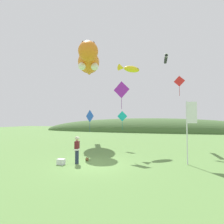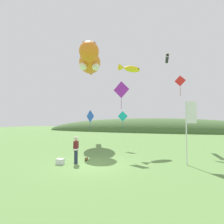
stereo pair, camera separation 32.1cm
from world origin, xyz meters
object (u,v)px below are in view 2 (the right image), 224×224
object	(u,v)px
kite_tube_streamer	(167,59)
kite_diamond_teal	(123,116)
kite_spool	(86,159)
kite_diamond_red	(180,81)
kite_fish_windsock	(130,69)
festival_banner_pole	(189,123)
picnic_cooler	(60,161)
kite_giant_cat	(90,61)
festival_attendant	(76,149)
kite_diamond_blue	(90,116)
kite_diamond_violet	(121,90)

from	to	relation	value
kite_tube_streamer	kite_diamond_teal	bearing A→B (deg)	-132.82
kite_spool	kite_diamond_red	size ratio (longest dim) A/B	0.13
kite_tube_streamer	kite_diamond_red	xyz separation A→B (m)	(1.16, -4.18, -3.72)
kite_tube_streamer	kite_diamond_red	distance (m)	5.71
kite_fish_windsock	kite_tube_streamer	bearing A→B (deg)	50.88
kite_tube_streamer	kite_diamond_teal	xyz separation A→B (m)	(-4.31, -4.65, -7.03)
festival_banner_pole	kite_fish_windsock	world-z (taller)	kite_fish_windsock
picnic_cooler	kite_giant_cat	distance (m)	14.46
kite_diamond_teal	kite_giant_cat	bearing A→B (deg)	150.88
kite_tube_streamer	kite_diamond_red	bearing A→B (deg)	-74.50
festival_attendant	kite_diamond_blue	xyz separation A→B (m)	(-1.40, 5.13, 2.29)
festival_attendant	kite_giant_cat	xyz separation A→B (m)	(-3.55, 9.45, 9.38)
festival_attendant	festival_banner_pole	bearing A→B (deg)	14.84
picnic_cooler	kite_giant_cat	bearing A→B (deg)	105.03
kite_fish_windsock	kite_giant_cat	bearing A→B (deg)	155.97
kite_diamond_violet	kite_tube_streamer	bearing A→B (deg)	64.61
kite_diamond_blue	kite_diamond_violet	distance (m)	4.41
picnic_cooler	kite_tube_streamer	world-z (taller)	kite_tube_streamer
kite_spool	kite_diamond_blue	xyz separation A→B (m)	(-1.71, 4.22, 3.12)
kite_tube_streamer	festival_banner_pole	bearing A→B (deg)	-82.01
kite_diamond_teal	kite_diamond_violet	xyz separation A→B (m)	(0.67, -3.02, 2.16)
kite_spool	picnic_cooler	bearing A→B (deg)	-130.04
kite_spool	kite_tube_streamer	size ratio (longest dim) A/B	0.10
festival_banner_pole	kite_diamond_blue	bearing A→B (deg)	159.10
kite_diamond_teal	kite_diamond_red	bearing A→B (deg)	4.98
kite_tube_streamer	kite_diamond_red	size ratio (longest dim) A/B	1.30
festival_attendant	picnic_cooler	world-z (taller)	festival_attendant
festival_banner_pole	kite_diamond_violet	xyz separation A→B (m)	(-4.97, 1.75, 2.70)
picnic_cooler	festival_banner_pole	size ratio (longest dim) A/B	0.12
kite_diamond_violet	kite_fish_windsock	bearing A→B (deg)	89.09
picnic_cooler	kite_diamond_teal	distance (m)	8.12
kite_giant_cat	picnic_cooler	bearing A→B (deg)	-74.97
kite_diamond_blue	festival_banner_pole	bearing A→B (deg)	-20.90
picnic_cooler	festival_banner_pole	distance (m)	8.71
festival_banner_pole	kite_diamond_red	bearing A→B (deg)	91.80
picnic_cooler	festival_banner_pole	bearing A→B (deg)	16.59
kite_diamond_teal	kite_spool	bearing A→B (deg)	-101.51
kite_diamond_blue	kite_diamond_violet	size ratio (longest dim) A/B	0.91
picnic_cooler	kite_diamond_violet	world-z (taller)	kite_diamond_violet
kite_spool	kite_diamond_teal	bearing A→B (deg)	78.49
kite_giant_cat	kite_fish_windsock	bearing A→B (deg)	-24.03
festival_banner_pole	kite_giant_cat	bearing A→B (deg)	144.63
kite_tube_streamer	kite_diamond_teal	distance (m)	9.47
kite_giant_cat	kite_diamond_blue	xyz separation A→B (m)	(2.15, -4.32, -7.09)
festival_attendant	kite_diamond_teal	size ratio (longest dim) A/B	0.91
kite_spool	festival_banner_pole	distance (m)	7.34
kite_giant_cat	kite_tube_streamer	size ratio (longest dim) A/B	3.62
festival_banner_pole	kite_diamond_violet	size ratio (longest dim) A/B	1.77
kite_diamond_teal	kite_tube_streamer	bearing A→B (deg)	47.18
kite_tube_streamer	kite_diamond_blue	size ratio (longest dim) A/B	1.19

